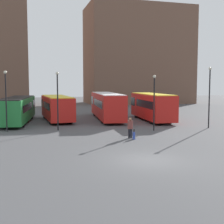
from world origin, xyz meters
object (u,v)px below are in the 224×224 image
at_px(bus_2, 107,105).
at_px(lamp_post_0, 6,96).
at_px(bus_0, 17,109).
at_px(bus_1, 57,107).
at_px(lamp_post_1, 209,92).
at_px(bus_3, 152,106).
at_px(lamp_post_2, 58,96).
at_px(traveler, 130,126).
at_px(lamp_post_3, 154,98).
at_px(suitcase, 134,135).

bearing_deg(bus_2, lamp_post_0, 128.21).
relative_size(bus_0, bus_1, 1.24).
bearing_deg(bus_1, bus_2, -93.33).
bearing_deg(bus_1, lamp_post_1, -128.69).
xyz_separation_m(bus_3, lamp_post_2, (-11.33, -4.85, 1.49)).
xyz_separation_m(bus_1, lamp_post_1, (13.65, -9.86, 1.89)).
bearing_deg(lamp_post_2, lamp_post_1, -9.14).
bearing_deg(bus_3, lamp_post_2, 117.54).
xyz_separation_m(lamp_post_1, lamp_post_2, (-14.29, 2.30, -0.26)).
distance_m(bus_3, lamp_post_0, 16.48).
height_order(bus_2, lamp_post_2, lamp_post_2).
distance_m(bus_1, lamp_post_0, 8.86).
xyz_separation_m(bus_2, bus_3, (4.74, -2.66, -0.02)).
relative_size(lamp_post_1, lamp_post_2, 1.09).
distance_m(traveler, lamp_post_2, 7.89).
bearing_deg(traveler, bus_0, 49.14).
height_order(bus_3, lamp_post_3, lamp_post_3).
bearing_deg(lamp_post_3, lamp_post_1, 2.40).
distance_m(bus_0, lamp_post_3, 15.37).
height_order(bus_2, suitcase, bus_2).
bearing_deg(bus_3, lamp_post_3, 162.96).
xyz_separation_m(bus_1, lamp_post_2, (-0.64, -7.56, 1.63)).
height_order(bus_3, lamp_post_1, lamp_post_1).
xyz_separation_m(traveler, lamp_post_3, (3.34, 3.06, 2.05)).
height_order(traveler, lamp_post_2, lamp_post_2).
bearing_deg(bus_0, suitcase, -137.10).
xyz_separation_m(bus_1, lamp_post_3, (7.79, -10.10, 1.47)).
bearing_deg(bus_0, bus_1, -71.31).
bearing_deg(lamp_post_3, lamp_post_0, 166.57).
bearing_deg(lamp_post_0, traveler, -32.64).
bearing_deg(lamp_post_3, bus_1, 127.64).
relative_size(bus_3, lamp_post_1, 1.68).
bearing_deg(lamp_post_1, bus_2, 128.14).
relative_size(bus_1, lamp_post_1, 1.58).
relative_size(bus_2, lamp_post_1, 2.15).
height_order(bus_3, lamp_post_2, lamp_post_2).
bearing_deg(lamp_post_0, lamp_post_1, -8.60).
distance_m(bus_0, traveler, 15.18).
relative_size(bus_0, lamp_post_3, 2.26).
distance_m(lamp_post_1, lamp_post_3, 5.88).
bearing_deg(traveler, bus_3, -17.25).
distance_m(bus_0, bus_3, 15.18).
height_order(bus_1, lamp_post_2, lamp_post_2).
height_order(bus_0, bus_2, bus_2).
xyz_separation_m(bus_3, lamp_post_1, (2.96, -7.15, 1.75)).
bearing_deg(bus_3, lamp_post_1, -153.15).
xyz_separation_m(lamp_post_2, lamp_post_3, (8.43, -2.54, -0.16)).
bearing_deg(bus_1, bus_0, 97.87).
distance_m(bus_1, traveler, 13.91).
bearing_deg(bus_1, traveler, -164.15).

